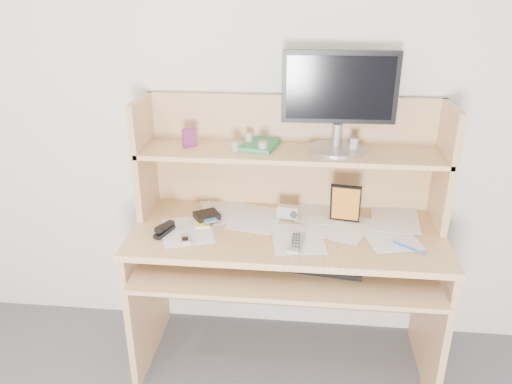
# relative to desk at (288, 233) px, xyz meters

# --- Properties ---
(back_wall) EXTENTS (3.60, 0.04, 2.50)m
(back_wall) POSITION_rel_desk_xyz_m (0.00, 0.24, 0.56)
(back_wall) COLOR beige
(back_wall) RESTS_ON floor
(desk) EXTENTS (1.40, 0.70, 1.30)m
(desk) POSITION_rel_desk_xyz_m (0.00, 0.00, 0.00)
(desk) COLOR tan
(desk) RESTS_ON floor
(paper_clutter) EXTENTS (1.32, 0.54, 0.01)m
(paper_clutter) POSITION_rel_desk_xyz_m (0.00, -0.08, 0.06)
(paper_clutter) COLOR silver
(paper_clutter) RESTS_ON desk
(keyboard) EXTENTS (0.51, 0.24, 0.03)m
(keyboard) POSITION_rel_desk_xyz_m (0.09, -0.20, -0.03)
(keyboard) COLOR black
(keyboard) RESTS_ON desk
(tv_remote) EXTENTS (0.07, 0.18, 0.02)m
(tv_remote) POSITION_rel_desk_xyz_m (0.04, -0.22, 0.07)
(tv_remote) COLOR gray
(tv_remote) RESTS_ON paper_clutter
(flip_phone) EXTENTS (0.06, 0.09, 0.02)m
(flip_phone) POSITION_rel_desk_xyz_m (-0.43, -0.24, 0.07)
(flip_phone) COLOR silver
(flip_phone) RESTS_ON paper_clutter
(stapler) EXTENTS (0.07, 0.13, 0.04)m
(stapler) POSITION_rel_desk_xyz_m (-0.54, -0.17, 0.08)
(stapler) COLOR black
(stapler) RESTS_ON paper_clutter
(wallet) EXTENTS (0.14, 0.13, 0.03)m
(wallet) POSITION_rel_desk_xyz_m (-0.38, -0.01, 0.08)
(wallet) COLOR black
(wallet) RESTS_ON paper_clutter
(sticky_note_pad) EXTENTS (0.07, 0.07, 0.01)m
(sticky_note_pad) POSITION_rel_desk_xyz_m (-0.39, -0.07, 0.06)
(sticky_note_pad) COLOR #FFEB43
(sticky_note_pad) RESTS_ON desk
(digital_camera) EXTENTS (0.11, 0.06, 0.06)m
(digital_camera) POSITION_rel_desk_xyz_m (-0.00, 0.03, 0.09)
(digital_camera) COLOR #B9B9BC
(digital_camera) RESTS_ON paper_clutter
(game_case) EXTENTS (0.14, 0.03, 0.19)m
(game_case) POSITION_rel_desk_xyz_m (0.26, 0.01, 0.16)
(game_case) COLOR black
(game_case) RESTS_ON paper_clutter
(blue_pen) EXTENTS (0.12, 0.10, 0.01)m
(blue_pen) POSITION_rel_desk_xyz_m (0.52, -0.21, 0.07)
(blue_pen) COLOR blue
(blue_pen) RESTS_ON paper_clutter
(card_box) EXTENTS (0.06, 0.05, 0.09)m
(card_box) POSITION_rel_desk_xyz_m (-0.47, 0.07, 0.43)
(card_box) COLOR #A01515
(card_box) RESTS_ON desk
(shelf_book) EXTENTS (0.18, 0.23, 0.02)m
(shelf_book) POSITION_rel_desk_xyz_m (-0.14, 0.10, 0.40)
(shelf_book) COLOR #388C5E
(shelf_book) RESTS_ON desk
(chip_stack_a) EXTENTS (0.04, 0.04, 0.05)m
(chip_stack_a) POSITION_rel_desk_xyz_m (-0.25, 0.02, 0.41)
(chip_stack_a) COLOR black
(chip_stack_a) RESTS_ON desk
(chip_stack_b) EXTENTS (0.04, 0.04, 0.06)m
(chip_stack_b) POSITION_rel_desk_xyz_m (-0.20, 0.12, 0.42)
(chip_stack_b) COLOR white
(chip_stack_b) RESTS_ON desk
(chip_stack_c) EXTENTS (0.05, 0.05, 0.05)m
(chip_stack_c) POSITION_rel_desk_xyz_m (-0.12, 0.02, 0.41)
(chip_stack_c) COLOR black
(chip_stack_c) RESTS_ON desk
(chip_stack_d) EXTENTS (0.04, 0.04, 0.07)m
(chip_stack_d) POSITION_rel_desk_xyz_m (0.28, 0.06, 0.42)
(chip_stack_d) COLOR silver
(chip_stack_d) RESTS_ON desk
(monitor) EXTENTS (0.51, 0.25, 0.44)m
(monitor) POSITION_rel_desk_xyz_m (0.20, 0.11, 0.62)
(monitor) COLOR #A1A1A5
(monitor) RESTS_ON desk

